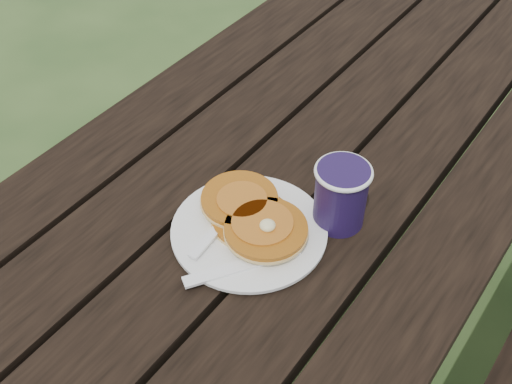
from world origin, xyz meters
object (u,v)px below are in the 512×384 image
Objects in this scene: plate at (249,231)px; picnic_table at (309,267)px; pancake_stack at (253,216)px; coffee_cup at (341,192)px.

picnic_table is at bearing 97.66° from plate.
pancake_stack is 1.81× the size of coffee_cup.
plate is 0.15m from coffee_cup.
coffee_cup reaches higher than pancake_stack.
picnic_table is 0.47m from plate.
plate is 1.21× the size of pancake_stack.
plate is 0.02m from pancake_stack.
coffee_cup is at bearing -51.11° from picnic_table.
pancake_stack reaches higher than plate.
picnic_table is 16.60× the size of coffee_cup.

